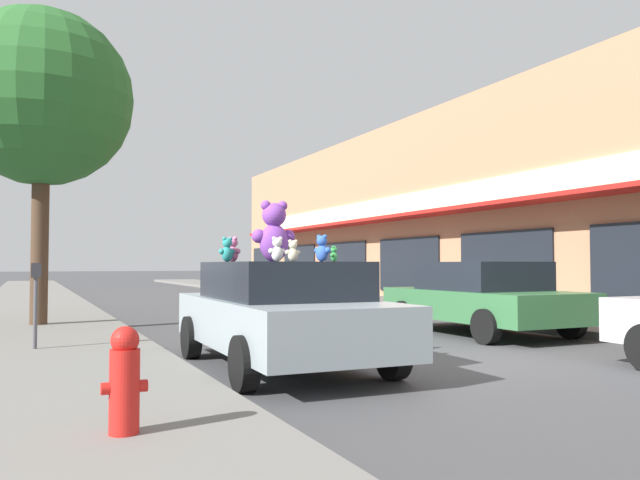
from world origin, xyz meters
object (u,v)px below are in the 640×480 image
object	(u,v)px
teddy_bear_white	(277,250)
teddy_bear_blue	(322,249)
teddy_bear_pink	(233,250)
fire_hydrant	(125,380)
parking_meter	(36,294)
teddy_bear_green	(334,254)
street_tree	(42,98)
teddy_bear_giant	(274,232)
parked_car_far_center	(482,297)
plush_art_car	(282,311)
teddy_bear_teal	(227,250)
teddy_bear_cream	(293,251)

from	to	relation	value
teddy_bear_white	teddy_bear_blue	world-z (taller)	teddy_bear_blue
teddy_bear_pink	teddy_bear_white	bearing A→B (deg)	168.45
teddy_bear_white	fire_hydrant	size ratio (longest dim) A/B	0.40
parking_meter	teddy_bear_green	bearing A→B (deg)	-34.29
teddy_bear_blue	street_tree	xyz separation A→B (m)	(-3.24, 7.00, 3.30)
teddy_bear_blue	teddy_bear_giant	bearing A→B (deg)	-3.72
teddy_bear_pink	parked_car_far_center	bearing A→B (deg)	-97.37
teddy_bear_blue	teddy_bear_green	bearing A→B (deg)	-70.41
plush_art_car	fire_hydrant	xyz separation A→B (m)	(-2.49, -3.12, -0.21)
teddy_bear_pink	street_tree	size ratio (longest dim) A/B	0.05
teddy_bear_blue	parking_meter	world-z (taller)	teddy_bear_blue
parked_car_far_center	street_tree	size ratio (longest dim) A/B	0.64
fire_hydrant	teddy_bear_white	bearing A→B (deg)	48.49
teddy_bear_teal	teddy_bear_white	bearing A→B (deg)	93.93
fire_hydrant	parked_car_far_center	bearing A→B (deg)	34.23
teddy_bear_blue	fire_hydrant	world-z (taller)	teddy_bear_blue
teddy_bear_white	parked_car_far_center	distance (m)	6.24
teddy_bear_cream	teddy_bear_green	bearing A→B (deg)	-137.46
teddy_bear_blue	teddy_bear_teal	xyz separation A→B (m)	(-1.01, 0.87, -0.01)
teddy_bear_pink	fire_hydrant	world-z (taller)	teddy_bear_pink
street_tree	teddy_bear_teal	bearing A→B (deg)	-70.01
fire_hydrant	parking_meter	xyz separation A→B (m)	(-0.55, 5.38, 0.41)
teddy_bear_giant	street_tree	distance (m)	7.46
plush_art_car	teddy_bear_pink	bearing A→B (deg)	147.83
parking_meter	street_tree	bearing A→B (deg)	88.52
teddy_bear_teal	teddy_bear_green	bearing A→B (deg)	142.62
street_tree	teddy_bear_blue	bearing A→B (deg)	-65.18
teddy_bear_pink	parking_meter	bearing A→B (deg)	28.77
teddy_bear_giant	parking_meter	xyz separation A→B (m)	(-2.99, 2.06, -0.89)
parked_car_far_center	teddy_bear_blue	bearing A→B (deg)	-150.79
fire_hydrant	parking_meter	distance (m)	5.42
street_tree	fire_hydrant	xyz separation A→B (m)	(0.44, -9.49, -4.36)
fire_hydrant	parking_meter	bearing A→B (deg)	95.81
teddy_bear_teal	parked_car_far_center	distance (m)	6.22
teddy_bear_pink	parked_car_far_center	xyz separation A→B (m)	(5.76, 1.71, -0.85)
teddy_bear_cream	fire_hydrant	world-z (taller)	teddy_bear_cream
teddy_bear_white	teddy_bear_teal	xyz separation A→B (m)	(-0.36, 0.94, 0.01)
plush_art_car	teddy_bear_pink	distance (m)	1.10
parked_car_far_center	fire_hydrant	world-z (taller)	parked_car_far_center
plush_art_car	teddy_bear_giant	distance (m)	1.11
plush_art_car	parked_car_far_center	xyz separation A→B (m)	(5.18, 2.09, -0.01)
teddy_bear_teal	parking_meter	world-z (taller)	teddy_bear_teal
teddy_bear_green	street_tree	xyz separation A→B (m)	(-3.59, 6.63, 3.37)
teddy_bear_giant	teddy_bear_cream	world-z (taller)	teddy_bear_giant
teddy_bear_blue	teddy_bear_teal	bearing A→B (deg)	22.64
teddy_bear_white	teddy_bear_green	distance (m)	1.09
teddy_bear_green	fire_hydrant	world-z (taller)	teddy_bear_green
teddy_bear_giant	teddy_bear_white	bearing A→B (deg)	76.84
teddy_bear_cream	teddy_bear_teal	world-z (taller)	teddy_bear_teal
teddy_bear_giant	parking_meter	bearing A→B (deg)	-29.18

